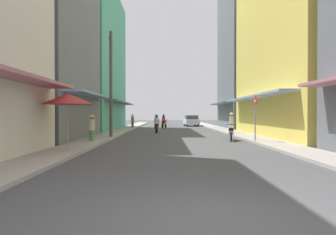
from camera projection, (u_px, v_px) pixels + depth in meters
ground_plane at (174, 133)px, 25.84m from camera, size 111.62×111.62×0.00m
sidewalk_left at (117, 132)px, 25.81m from camera, size 1.76×58.74×0.12m
sidewalk_right at (231, 132)px, 25.87m from camera, size 1.76×58.74×0.12m
building_left_mid at (36, 50)px, 18.54m from camera, size 7.05×8.90×11.25m
building_left_far at (87, 60)px, 30.50m from camera, size 7.05×13.81×14.36m
building_right_mid at (303, 45)px, 20.62m from camera, size 7.05×13.93×12.85m
building_right_far at (251, 54)px, 33.13m from camera, size 7.05×9.42×16.82m
motorbike_white at (231, 132)px, 17.98m from camera, size 0.65×1.78×0.96m
motorbike_orange at (164, 122)px, 33.96m from camera, size 0.69×1.76×1.58m
motorbike_green at (157, 121)px, 41.15m from camera, size 0.68×1.77×1.58m
motorbike_maroon at (157, 125)px, 25.07m from camera, size 0.55×1.81×1.58m
parked_car at (191, 121)px, 40.11m from camera, size 1.99×4.19×1.45m
pedestrian_midway at (232, 121)px, 24.86m from camera, size 0.44×0.44×1.77m
pedestrian_foreground at (92, 127)px, 16.61m from camera, size 0.44×0.44×1.62m
pedestrian_crossing at (133, 121)px, 33.39m from camera, size 0.34×0.34×1.61m
vendor_umbrella at (68, 99)px, 12.33m from camera, size 2.12×2.12×2.47m
utility_pole at (111, 84)px, 19.46m from camera, size 0.20×1.20×7.06m
street_sign_no_entry at (255, 112)px, 16.37m from camera, size 0.07×0.60×2.65m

